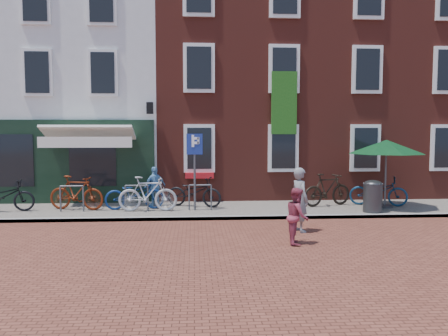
{
  "coord_description": "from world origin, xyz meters",
  "views": [
    {
      "loc": [
        0.31,
        -13.15,
        2.61
      ],
      "look_at": [
        1.25,
        1.1,
        1.45
      ],
      "focal_mm": 36.54,
      "sensor_mm": 36.0,
      "label": 1
    }
  ],
  "objects": [
    {
      "name": "ground",
      "position": [
        0.0,
        0.0,
        0.0
      ],
      "size": [
        80.0,
        80.0,
        0.0
      ],
      "primitive_type": "plane",
      "color": "brown"
    },
    {
      "name": "bicycle_3",
      "position": [
        -1.14,
        1.1,
        0.65
      ],
      "size": [
        1.83,
        0.52,
        1.1
      ],
      "primitive_type": "imported",
      "rotation": [
        0.0,
        0.0,
        1.57
      ],
      "color": "#A4A4A7",
      "rests_on": "sidewalk"
    },
    {
      "name": "building_stucco",
      "position": [
        -5.0,
        7.0,
        4.5
      ],
      "size": [
        8.0,
        8.0,
        9.0
      ],
      "primitive_type": "cube",
      "color": "silver",
      "rests_on": "ground"
    },
    {
      "name": "sidewalk",
      "position": [
        1.0,
        1.5,
        0.05
      ],
      "size": [
        24.0,
        3.0,
        0.1
      ],
      "primitive_type": "cube",
      "color": "slate",
      "rests_on": "ground"
    },
    {
      "name": "parking_sign",
      "position": [
        0.33,
        1.19,
        1.77
      ],
      "size": [
        0.5,
        0.07,
        2.43
      ],
      "color": "#4C4C4F",
      "rests_on": "sidewalk"
    },
    {
      "name": "woman",
      "position": [
        3.05,
        -1.62,
        0.84
      ],
      "size": [
        0.57,
        0.71,
        1.67
      ],
      "primitive_type": "imported",
      "rotation": [
        0.0,
        0.0,
        1.9
      ],
      "color": "slate",
      "rests_on": "ground"
    },
    {
      "name": "litter_bin",
      "position": [
        5.84,
        0.5,
        0.65
      ],
      "size": [
        0.58,
        0.58,
        1.06
      ],
      "color": "#343436",
      "rests_on": "sidewalk"
    },
    {
      "name": "parasol",
      "position": [
        6.57,
        1.3,
        2.18
      ],
      "size": [
        2.5,
        2.5,
        2.33
      ],
      "color": "#4C4C4F",
      "rests_on": "sidewalk"
    },
    {
      "name": "bicycle_1",
      "position": [
        -3.44,
        1.5,
        0.65
      ],
      "size": [
        1.9,
        0.93,
        1.1
      ],
      "primitive_type": "imported",
      "rotation": [
        0.0,
        0.0,
        1.34
      ],
      "color": "#581B0A",
      "rests_on": "sidewalk"
    },
    {
      "name": "bicycle_0",
      "position": [
        -5.64,
        1.31,
        0.59
      ],
      "size": [
        1.95,
        0.89,
        0.99
      ],
      "primitive_type": "imported",
      "rotation": [
        0.0,
        0.0,
        1.7
      ],
      "color": "black",
      "rests_on": "sidewalk"
    },
    {
      "name": "building_brick_right",
      "position": [
        8.0,
        7.0,
        5.0
      ],
      "size": [
        6.0,
        8.0,
        10.0
      ],
      "primitive_type": "cube",
      "color": "maroon",
      "rests_on": "ground"
    },
    {
      "name": "cafe_person",
      "position": [
        -1.0,
        2.13,
        0.76
      ],
      "size": [
        0.83,
        0.7,
        1.33
      ],
      "primitive_type": "imported",
      "rotation": [
        0.0,
        0.0,
        3.73
      ],
      "color": "#69A0D0",
      "rests_on": "sidewalk"
    },
    {
      "name": "building_brick_mid",
      "position": [
        2.0,
        7.0,
        5.0
      ],
      "size": [
        6.0,
        8.0,
        10.0
      ],
      "primitive_type": "cube",
      "color": "maroon",
      "rests_on": "ground"
    },
    {
      "name": "boy",
      "position": [
        2.68,
        -2.9,
        0.65
      ],
      "size": [
        0.57,
        0.69,
        1.31
      ],
      "primitive_type": "imported",
      "rotation": [
        0.0,
        0.0,
        1.44
      ],
      "color": "#983549",
      "rests_on": "ground"
    },
    {
      "name": "bicycle_6",
      "position": [
        6.51,
        1.69,
        0.59
      ],
      "size": [
        1.99,
        1.27,
        0.99
      ],
      "primitive_type": "imported",
      "rotation": [
        0.0,
        0.0,
        1.21
      ],
      "color": "#0D2D4B",
      "rests_on": "sidewalk"
    },
    {
      "name": "bicycle_4",
      "position": [
        0.31,
        1.89,
        0.59
      ],
      "size": [
        1.99,
        1.26,
        0.99
      ],
      "primitive_type": "imported",
      "rotation": [
        0.0,
        0.0,
        1.22
      ],
      "color": "black",
      "rests_on": "sidewalk"
    },
    {
      "name": "bicycle_2",
      "position": [
        -1.6,
        1.49,
        0.59
      ],
      "size": [
        1.95,
        0.88,
        0.99
      ],
      "primitive_type": "imported",
      "rotation": [
        0.0,
        0.0,
        1.69
      ],
      "color": "navy",
      "rests_on": "sidewalk"
    },
    {
      "name": "bicycle_5",
      "position": [
        4.76,
        1.73,
        0.65
      ],
      "size": [
        1.89,
        1.1,
        1.1
      ],
      "primitive_type": "imported",
      "rotation": [
        0.0,
        0.0,
        1.92
      ],
      "color": "black",
      "rests_on": "sidewalk"
    }
  ]
}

